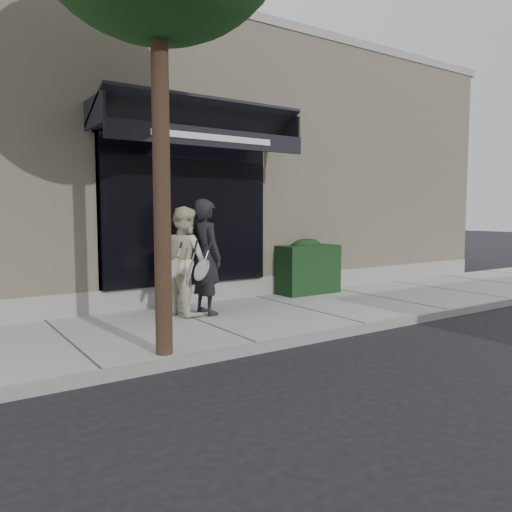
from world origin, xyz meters
TOP-DOWN VIEW (x-y plane):
  - ground at (0.00, 0.00)m, footprint 80.00×80.00m
  - sidewalk at (0.00, 0.00)m, footprint 20.00×3.00m
  - curb at (0.00, -1.55)m, footprint 20.00×0.10m
  - building_facade at (-0.01, 4.96)m, footprint 14.30×8.04m
  - hedge at (1.10, 1.25)m, footprint 1.30×0.70m
  - pedestrian_front at (-1.68, 0.49)m, footprint 0.83×0.90m
  - pedestrian_back at (-1.97, 0.66)m, footprint 0.80×0.95m

SIDE VIEW (x-z plane):
  - ground at x=0.00m, z-range 0.00..0.00m
  - sidewalk at x=0.00m, z-range 0.00..0.12m
  - curb at x=0.00m, z-range 0.00..0.14m
  - hedge at x=1.10m, z-range 0.09..1.23m
  - pedestrian_back at x=-1.97m, z-range 0.12..1.89m
  - pedestrian_front at x=-1.68m, z-range 0.12..2.02m
  - building_facade at x=-0.01m, z-range -0.08..5.56m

